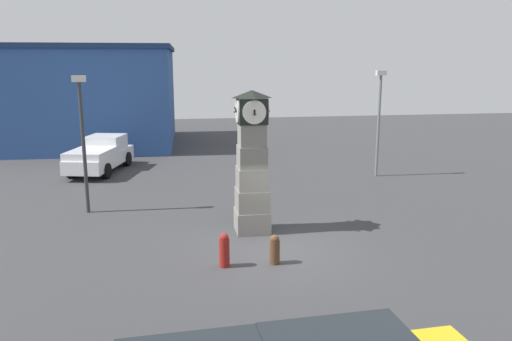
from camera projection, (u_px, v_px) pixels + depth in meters
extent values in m
plane|color=#38383A|center=(277.00, 251.00, 15.71)|extent=(77.45, 77.45, 0.00)
cube|color=gray|center=(252.00, 220.00, 17.49)|extent=(1.16, 1.16, 0.76)
cube|color=gray|center=(252.00, 200.00, 17.33)|extent=(1.09, 1.09, 0.76)
cube|color=slate|center=(252.00, 178.00, 17.17)|extent=(1.02, 1.02, 0.76)
cube|color=gray|center=(252.00, 157.00, 17.01)|extent=(0.94, 0.94, 0.76)
cube|color=gray|center=(252.00, 135.00, 16.85)|extent=(0.87, 0.87, 0.76)
cube|color=black|center=(252.00, 111.00, 16.68)|extent=(0.95, 0.95, 0.86)
cylinder|color=white|center=(250.00, 110.00, 17.16)|extent=(0.78, 0.04, 0.78)
cube|color=black|center=(249.00, 110.00, 17.18)|extent=(0.06, 0.16, 0.15)
cube|color=black|center=(249.00, 110.00, 17.18)|extent=(0.04, 0.19, 0.27)
cylinder|color=white|center=(254.00, 112.00, 16.21)|extent=(0.78, 0.04, 0.78)
cube|color=black|center=(254.00, 112.00, 16.18)|extent=(0.06, 0.08, 0.18)
cube|color=black|center=(254.00, 112.00, 16.18)|extent=(0.04, 0.28, 0.18)
cylinder|color=white|center=(266.00, 111.00, 16.77)|extent=(0.04, 0.78, 0.78)
cube|color=black|center=(267.00, 111.00, 16.77)|extent=(0.18, 0.06, 0.06)
cube|color=black|center=(267.00, 111.00, 16.77)|extent=(0.06, 0.04, 0.29)
cylinder|color=white|center=(237.00, 111.00, 16.60)|extent=(0.04, 0.78, 0.78)
cube|color=black|center=(236.00, 111.00, 16.60)|extent=(0.17, 0.06, 0.12)
cube|color=black|center=(236.00, 111.00, 16.60)|extent=(0.16, 0.04, 0.28)
pyramid|color=black|center=(252.00, 94.00, 16.57)|extent=(1.00, 1.00, 0.26)
cylinder|color=maroon|center=(224.00, 253.00, 14.40)|extent=(0.30, 0.30, 0.83)
sphere|color=maroon|center=(224.00, 238.00, 14.31)|extent=(0.27, 0.27, 0.27)
cylinder|color=brown|center=(275.00, 252.00, 14.63)|extent=(0.30, 0.30, 0.71)
sphere|color=brown|center=(275.00, 239.00, 14.55)|extent=(0.27, 0.27, 0.27)
cube|color=silver|center=(100.00, 159.00, 27.03)|extent=(3.23, 5.76, 0.70)
cube|color=silver|center=(106.00, 142.00, 27.81)|extent=(2.27, 2.30, 0.80)
cube|color=silver|center=(92.00, 153.00, 25.86)|extent=(2.63, 3.38, 0.36)
cylinder|color=black|center=(96.00, 158.00, 28.76)|extent=(0.47, 0.84, 0.80)
cylinder|color=black|center=(127.00, 159.00, 28.62)|extent=(0.47, 0.84, 0.80)
cylinder|color=black|center=(71.00, 170.00, 25.57)|extent=(0.47, 0.84, 0.80)
cylinder|color=black|center=(106.00, 171.00, 25.44)|extent=(0.47, 0.84, 0.80)
cylinder|color=slate|center=(378.00, 127.00, 25.57)|extent=(0.14, 0.14, 5.18)
cube|color=silver|center=(381.00, 73.00, 25.00)|extent=(0.50, 0.24, 0.24)
cylinder|color=#333338|center=(84.00, 149.00, 19.23)|extent=(0.14, 0.14, 5.09)
cube|color=silver|center=(79.00, 79.00, 18.66)|extent=(0.50, 0.24, 0.24)
cube|color=#2D5193|center=(90.00, 98.00, 35.67)|extent=(12.00, 11.66, 6.67)
cube|color=navy|center=(86.00, 48.00, 34.94)|extent=(12.36, 12.01, 0.30)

